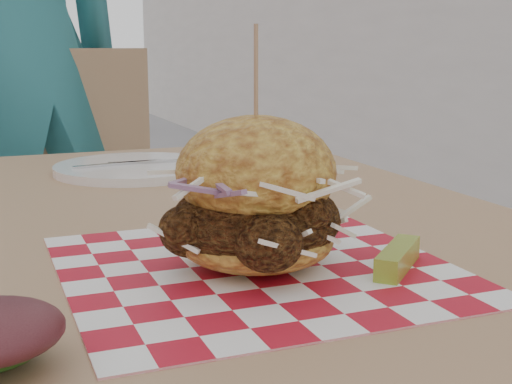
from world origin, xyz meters
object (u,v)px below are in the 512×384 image
(patio_chair, at_px, (77,204))
(sandwich, at_px, (256,202))
(diner, at_px, (12,46))
(patio_table, at_px, (195,277))

(patio_chair, relative_size, sandwich, 4.19)
(diner, relative_size, patio_chair, 2.01)
(sandwich, bearing_deg, patio_chair, 90.38)
(patio_table, distance_m, sandwich, 0.26)
(patio_table, height_order, sandwich, sandwich)
(sandwich, bearing_deg, diner, 95.56)
(patio_table, distance_m, patio_chair, 1.04)
(diner, bearing_deg, patio_table, 75.49)
(diner, relative_size, patio_table, 1.59)
(diner, bearing_deg, patio_chair, 110.05)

